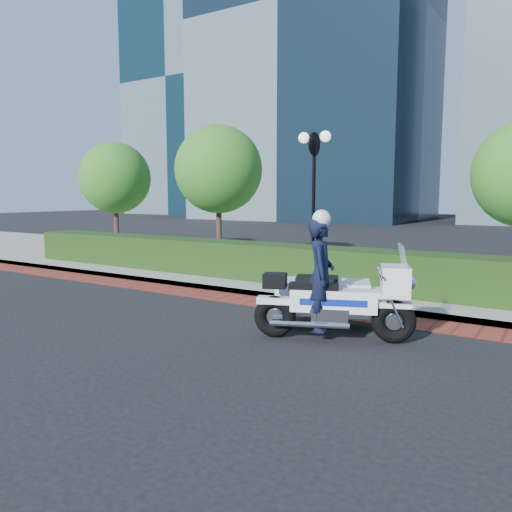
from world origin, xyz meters
The scene contains 10 objects.
ground centered at (0.00, 0.00, 0.00)m, with size 120.00×120.00×0.00m, color black.
brick_strip centered at (0.00, 1.50, 0.01)m, with size 60.00×1.00×0.01m, color maroon.
sidewalk centered at (0.00, 6.00, 0.07)m, with size 60.00×8.00×0.15m, color gray.
hedge_main centered at (0.00, 3.60, 0.65)m, with size 18.00×1.20×1.00m, color black.
lamppost centered at (1.00, 5.20, 2.96)m, with size 1.02×0.70×4.21m.
tree_a centered at (-9.00, 6.50, 3.22)m, with size 3.00×3.00×4.58m.
tree_b centered at (-3.50, 6.50, 3.43)m, with size 3.20×3.20×4.89m.
tower_left centered at (-16.00, 40.00, 20.00)m, with size 22.00×16.00×40.00m, color black.
tower_far_left centered at (-36.00, 46.00, 17.00)m, with size 16.00×14.00×34.00m, color black.
police_motorcycle centered at (3.91, -0.10, 0.78)m, with size 2.88×2.15×2.27m.
Camera 1 is at (7.62, -8.27, 2.52)m, focal length 35.00 mm.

